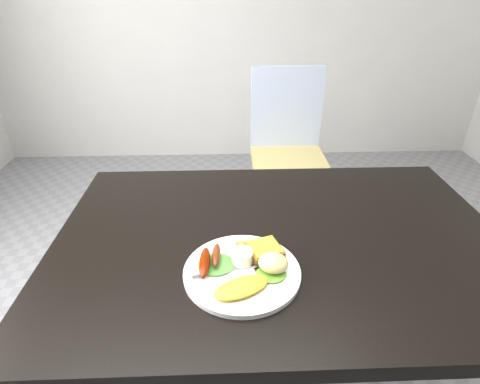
{
  "coord_description": "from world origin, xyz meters",
  "views": [
    {
      "loc": [
        -0.14,
        -0.81,
        1.35
      ],
      "look_at": [
        -0.11,
        -0.03,
        0.9
      ],
      "focal_mm": 28.0,
      "sensor_mm": 36.0,
      "label": 1
    }
  ],
  "objects_px": {
    "dining_table": "(280,241)",
    "dining_chair": "(289,162)",
    "person": "(240,129)",
    "plate": "(242,272)"
  },
  "relations": [
    {
      "from": "person",
      "to": "plate",
      "type": "distance_m",
      "value": 0.96
    },
    {
      "from": "dining_table",
      "to": "person",
      "type": "bearing_deg",
      "value": 95.38
    },
    {
      "from": "dining_table",
      "to": "dining_chair",
      "type": "relative_size",
      "value": 2.94
    },
    {
      "from": "person",
      "to": "dining_chair",
      "type": "bearing_deg",
      "value": -113.18
    },
    {
      "from": "person",
      "to": "plate",
      "type": "height_order",
      "value": "person"
    },
    {
      "from": "dining_table",
      "to": "dining_chair",
      "type": "distance_m",
      "value": 1.15
    },
    {
      "from": "plate",
      "to": "person",
      "type": "bearing_deg",
      "value": 88.04
    },
    {
      "from": "person",
      "to": "plate",
      "type": "relative_size",
      "value": 5.53
    },
    {
      "from": "dining_chair",
      "to": "plate",
      "type": "bearing_deg",
      "value": -104.29
    },
    {
      "from": "dining_table",
      "to": "person",
      "type": "xyz_separation_m",
      "value": [
        -0.08,
        0.81,
        0.02
      ]
    }
  ]
}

